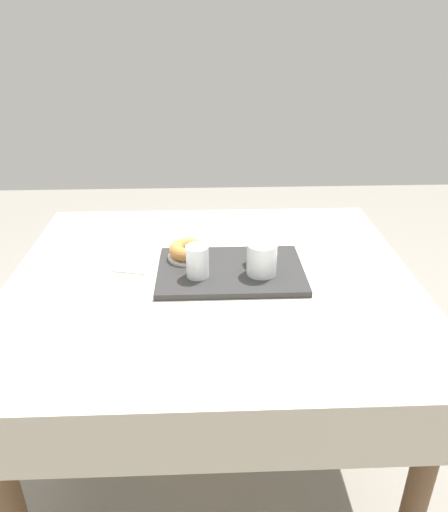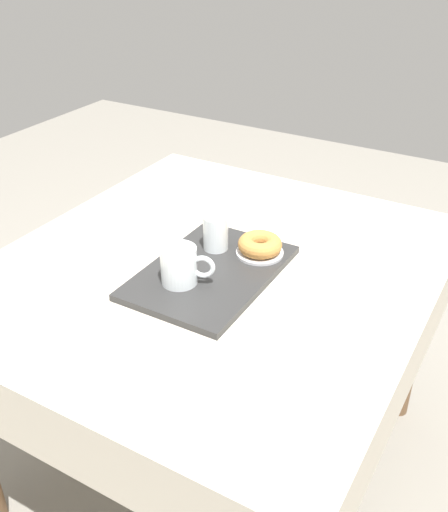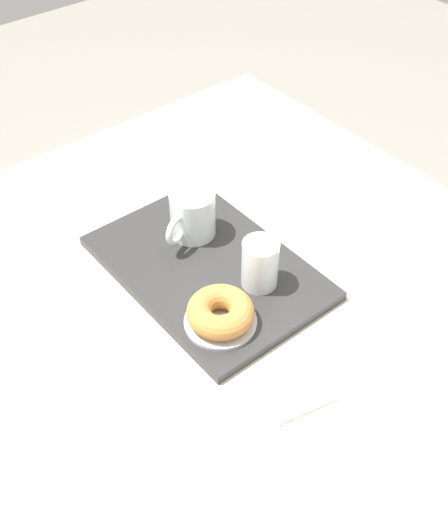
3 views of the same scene
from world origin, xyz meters
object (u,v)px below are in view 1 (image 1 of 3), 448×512
donut_plate_left (188,257)px  paper_napkin (135,265)px  serving_tray (231,271)px  dining_table (213,304)px  sugar_donut_left (188,250)px  tea_mug_left (261,259)px  water_glass_near (197,263)px

donut_plate_left → paper_napkin: bearing=3.6°
donut_plate_left → serving_tray: bearing=150.7°
dining_table → donut_plate_left: size_ratio=9.58×
sugar_donut_left → donut_plate_left: bearing=0.0°
sugar_donut_left → tea_mug_left: bearing=154.1°
tea_mug_left → paper_napkin: 0.40m
water_glass_near → serving_tray: bearing=-156.5°
tea_mug_left → water_glass_near: (0.18, 0.01, -0.00)m
dining_table → serving_tray: (-0.05, -0.02, 0.10)m
water_glass_near → paper_napkin: size_ratio=0.91×
tea_mug_left → water_glass_near: bearing=3.2°
serving_tray → sugar_donut_left: size_ratio=3.76×
dining_table → paper_napkin: 0.27m
dining_table → sugar_donut_left: size_ratio=10.39×
serving_tray → tea_mug_left: (-0.09, 0.03, 0.05)m
water_glass_near → paper_napkin: bearing=-28.0°
sugar_donut_left → paper_napkin: size_ratio=1.11×
donut_plate_left → sugar_donut_left: sugar_donut_left is taller
water_glass_near → paper_napkin: 0.23m
serving_tray → dining_table: bearing=20.2°
sugar_donut_left → water_glass_near: bearing=105.2°
donut_plate_left → sugar_donut_left: bearing=0.0°
serving_tray → donut_plate_left: bearing=-29.3°
tea_mug_left → water_glass_near: size_ratio=1.37×
water_glass_near → donut_plate_left: size_ratio=0.75×
donut_plate_left → dining_table: bearing=128.8°
serving_tray → paper_napkin: 0.30m
water_glass_near → sugar_donut_left: bearing=-74.8°
serving_tray → water_glass_near: size_ratio=4.60×
dining_table → water_glass_near: (0.04, 0.02, 0.15)m
tea_mug_left → water_glass_near: 0.19m
sugar_donut_left → paper_napkin: bearing=3.6°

